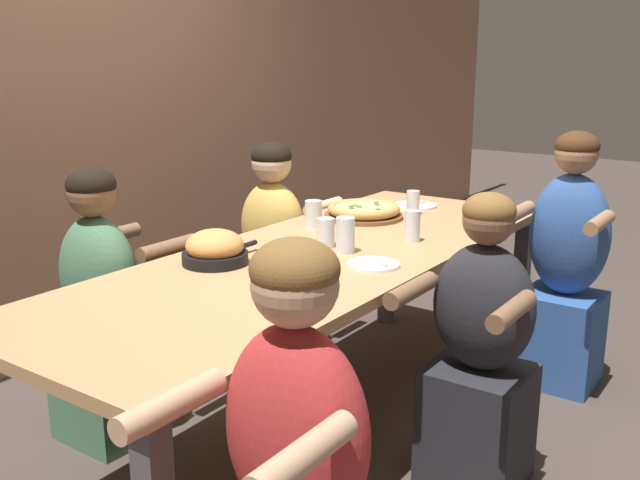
# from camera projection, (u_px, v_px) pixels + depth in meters

# --- Properties ---
(ground_plane) EXTENTS (18.00, 18.00, 0.00)m
(ground_plane) POSITION_uv_depth(u_px,v_px,m) (320.00, 427.00, 2.95)
(ground_plane) COLOR #423833
(ground_plane) RESTS_ON ground
(restaurant_back_panel) EXTENTS (10.00, 0.06, 3.20)m
(restaurant_back_panel) POSITION_uv_depth(u_px,v_px,m) (57.00, 33.00, 3.41)
(restaurant_back_panel) COLOR #9E7056
(restaurant_back_panel) RESTS_ON ground
(dining_table) EXTENTS (2.57, 0.90, 0.75)m
(dining_table) POSITION_uv_depth(u_px,v_px,m) (320.00, 270.00, 2.78)
(dining_table) COLOR tan
(dining_table) RESTS_ON ground
(pizza_board_main) EXTENTS (0.37, 0.37, 0.07)m
(pizza_board_main) POSITION_uv_depth(u_px,v_px,m) (364.00, 211.00, 3.35)
(pizza_board_main) COLOR brown
(pizza_board_main) RESTS_ON dining_table
(skillet_bowl) EXTENTS (0.35, 0.24, 0.13)m
(skillet_bowl) POSITION_uv_depth(u_px,v_px,m) (215.00, 249.00, 2.61)
(skillet_bowl) COLOR black
(skillet_bowl) RESTS_ON dining_table
(empty_plate_a) EXTENTS (0.19, 0.19, 0.02)m
(empty_plate_a) POSITION_uv_depth(u_px,v_px,m) (374.00, 264.00, 2.58)
(empty_plate_a) COLOR white
(empty_plate_a) RESTS_ON dining_table
(empty_plate_b) EXTENTS (0.22, 0.22, 0.02)m
(empty_plate_b) POSITION_uv_depth(u_px,v_px,m) (415.00, 205.00, 3.61)
(empty_plate_b) COLOR white
(empty_plate_b) RESTS_ON dining_table
(drinking_glass_a) EXTENTS (0.07, 0.07, 0.14)m
(drinking_glass_a) POSITION_uv_depth(u_px,v_px,m) (345.00, 237.00, 2.75)
(drinking_glass_a) COLOR silver
(drinking_glass_a) RESTS_ON dining_table
(drinking_glass_b) EXTENTS (0.06, 0.06, 0.12)m
(drinking_glass_b) POSITION_uv_depth(u_px,v_px,m) (413.00, 204.00, 3.42)
(drinking_glass_b) COLOR silver
(drinking_glass_b) RESTS_ON dining_table
(drinking_glass_c) EXTENTS (0.06, 0.06, 0.13)m
(drinking_glass_c) POSITION_uv_depth(u_px,v_px,m) (412.00, 228.00, 2.92)
(drinking_glass_c) COLOR silver
(drinking_glass_c) RESTS_ON dining_table
(drinking_glass_d) EXTENTS (0.07, 0.07, 0.12)m
(drinking_glass_d) POSITION_uv_depth(u_px,v_px,m) (326.00, 233.00, 2.84)
(drinking_glass_d) COLOR silver
(drinking_glass_d) RESTS_ON dining_table
(drinking_glass_e) EXTENTS (0.06, 0.06, 0.14)m
(drinking_glass_e) POSITION_uv_depth(u_px,v_px,m) (315.00, 288.00, 2.15)
(drinking_glass_e) COLOR silver
(drinking_glass_e) RESTS_ON dining_table
(drinking_glass_f) EXTENTS (0.08, 0.08, 0.12)m
(drinking_glass_f) POSITION_uv_depth(u_px,v_px,m) (313.00, 215.00, 3.17)
(drinking_glass_f) COLOR silver
(drinking_glass_f) RESTS_ON dining_table
(diner_far_midleft) EXTENTS (0.51, 0.40, 1.09)m
(diner_far_midleft) POSITION_uv_depth(u_px,v_px,m) (103.00, 319.00, 2.78)
(diner_far_midleft) COLOR #477556
(diner_far_midleft) RESTS_ON ground
(diner_far_midright) EXTENTS (0.51, 0.40, 1.09)m
(diner_far_midright) POSITION_uv_depth(u_px,v_px,m) (274.00, 257.00, 3.63)
(diner_far_midright) COLOR gold
(diner_far_midright) RESTS_ON ground
(diner_near_center) EXTENTS (0.51, 0.40, 1.06)m
(diner_near_center) POSITION_uv_depth(u_px,v_px,m) (480.00, 358.00, 2.47)
(diner_near_center) COLOR #232328
(diner_near_center) RESTS_ON ground
(diner_near_right) EXTENTS (0.51, 0.40, 1.18)m
(diner_near_right) POSITION_uv_depth(u_px,v_px,m) (566.00, 273.00, 3.24)
(diner_near_right) COLOR #2D5193
(diner_near_right) RESTS_ON ground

